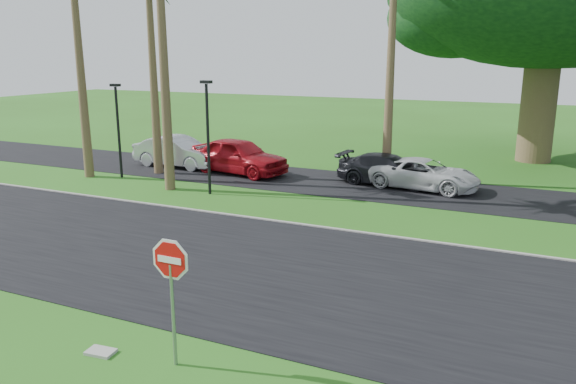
# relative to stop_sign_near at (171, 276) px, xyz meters

# --- Properties ---
(ground) EXTENTS (120.00, 120.00, 0.00)m
(ground) POSITION_rel_stop_sign_near_xyz_m (-0.50, 3.00, -1.77)
(ground) COLOR #275715
(ground) RESTS_ON ground
(road) EXTENTS (120.00, 8.00, 0.02)m
(road) POSITION_rel_stop_sign_near_xyz_m (-0.50, 5.00, -1.76)
(road) COLOR black
(road) RESTS_ON ground
(parking_strip) EXTENTS (120.00, 5.00, 0.02)m
(parking_strip) POSITION_rel_stop_sign_near_xyz_m (-0.50, 15.50, -1.76)
(parking_strip) COLOR black
(parking_strip) RESTS_ON ground
(curb) EXTENTS (120.00, 0.12, 0.06)m
(curb) POSITION_rel_stop_sign_near_xyz_m (-0.50, 9.05, -1.74)
(curb) COLOR gray
(curb) RESTS_ON ground
(stop_sign_near) EXTENTS (1.05, 0.07, 2.62)m
(stop_sign_near) POSITION_rel_stop_sign_near_xyz_m (0.00, 0.00, 0.00)
(stop_sign_near) COLOR gray
(stop_sign_near) RESTS_ON ground
(streetlight_left) EXTENTS (0.45, 0.25, 4.34)m
(streetlight_left) POSITION_rel_stop_sign_near_xyz_m (-12.00, 12.50, 0.72)
(streetlight_left) COLOR black
(streetlight_left) RESTS_ON ground
(streetlight_right) EXTENTS (0.45, 0.25, 4.64)m
(streetlight_right) POSITION_rel_stop_sign_near_xyz_m (-6.50, 11.50, 0.88)
(streetlight_right) COLOR black
(streetlight_right) RESTS_ON ground
(car_silver) EXTENTS (4.77, 1.83, 1.55)m
(car_silver) POSITION_rel_stop_sign_near_xyz_m (-11.01, 15.68, -1.00)
(car_silver) COLOR #B1B4B8
(car_silver) RESTS_ON ground
(car_red) EXTENTS (5.31, 2.89, 1.71)m
(car_red) POSITION_rel_stop_sign_near_xyz_m (-7.39, 15.55, -0.92)
(car_red) COLOR maroon
(car_red) RESTS_ON ground
(car_dark) EXTENTS (4.73, 2.22, 1.34)m
(car_dark) POSITION_rel_stop_sign_near_xyz_m (-0.16, 16.18, -1.11)
(car_dark) COLOR black
(car_dark) RESTS_ON ground
(car_minivan) EXTENTS (4.84, 2.66, 1.29)m
(car_minivan) POSITION_rel_stop_sign_near_xyz_m (1.43, 16.04, -1.13)
(car_minivan) COLOR silver
(car_minivan) RESTS_ON ground
(utility_slab) EXTENTS (0.58, 0.41, 0.06)m
(utility_slab) POSITION_rel_stop_sign_near_xyz_m (-1.57, -0.28, -1.74)
(utility_slab) COLOR #989991
(utility_slab) RESTS_ON ground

